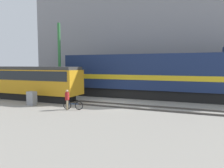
% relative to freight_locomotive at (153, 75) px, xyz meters
% --- Properties ---
extents(ground_plane, '(120.00, 120.00, 0.00)m').
position_rel_freight_locomotive_xyz_m(ground_plane, '(-2.77, -4.69, -2.44)').
color(ground_plane, gray).
extents(track_near, '(60.00, 1.50, 0.14)m').
position_rel_freight_locomotive_xyz_m(track_near, '(-2.77, -5.44, -2.37)').
color(track_near, '#47423D').
rests_on(track_near, ground).
extents(track_far, '(60.00, 1.51, 0.14)m').
position_rel_freight_locomotive_xyz_m(track_far, '(-2.77, 0.00, -2.37)').
color(track_far, '#47423D').
rests_on(track_far, ground).
extents(building_backdrop, '(31.83, 6.00, 15.08)m').
position_rel_freight_locomotive_xyz_m(building_backdrop, '(-2.77, 7.23, 5.10)').
color(building_backdrop, gray).
rests_on(building_backdrop, ground).
extents(freight_locomotive, '(19.39, 3.04, 5.23)m').
position_rel_freight_locomotive_xyz_m(freight_locomotive, '(0.00, 0.00, 0.00)').
color(freight_locomotive, black).
rests_on(freight_locomotive, ground).
extents(streetcar, '(12.90, 2.54, 3.36)m').
position_rel_freight_locomotive_xyz_m(streetcar, '(-12.31, -5.44, -0.52)').
color(streetcar, black).
rests_on(streetcar, ground).
extents(bicycle, '(1.63, 0.52, 0.74)m').
position_rel_freight_locomotive_xyz_m(bicycle, '(-4.61, -8.14, -2.10)').
color(bicycle, black).
rests_on(bicycle, ground).
extents(person, '(0.29, 0.40, 1.60)m').
position_rel_freight_locomotive_xyz_m(person, '(-5.00, -8.38, -1.47)').
color(person, '#8C7A5B').
rests_on(person, ground).
extents(utility_pole_left, '(0.31, 0.31, 8.06)m').
position_rel_freight_locomotive_xyz_m(utility_pole_left, '(-9.75, -2.72, 1.59)').
color(utility_pole_left, '#2D7238').
rests_on(utility_pole_left, ground).
extents(signal_box, '(0.70, 0.60, 1.20)m').
position_rel_freight_locomotive_xyz_m(signal_box, '(-9.10, -7.80, -1.84)').
color(signal_box, gray).
rests_on(signal_box, ground).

